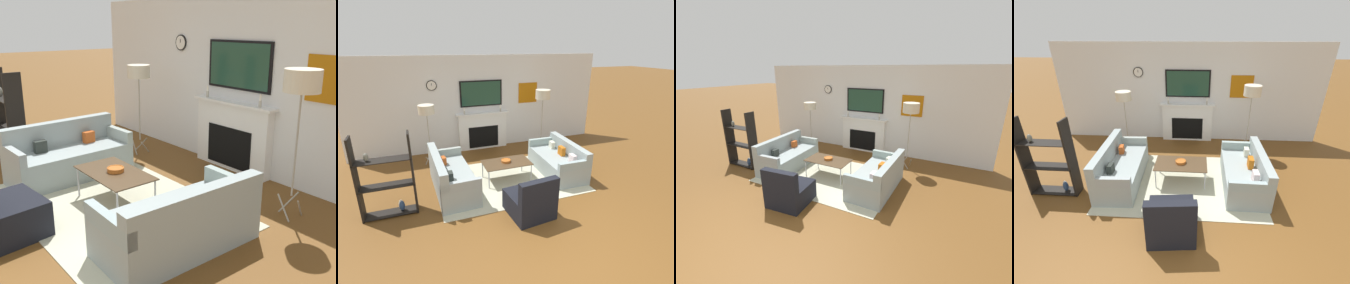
% 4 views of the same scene
% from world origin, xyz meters
% --- Properties ---
extents(ground_plane, '(60.00, 60.00, 0.00)m').
position_xyz_m(ground_plane, '(0.00, 0.00, 0.00)').
color(ground_plane, brown).
extents(fireplace_wall, '(7.43, 0.28, 2.70)m').
position_xyz_m(fireplace_wall, '(0.00, 5.00, 1.24)').
color(fireplace_wall, silver).
rests_on(fireplace_wall, ground_plane).
extents(area_rug, '(3.21, 2.21, 0.01)m').
position_xyz_m(area_rug, '(0.00, 2.72, 0.01)').
color(area_rug, beige).
rests_on(area_rug, ground_plane).
extents(couch_left, '(0.84, 1.82, 0.83)m').
position_xyz_m(couch_left, '(-1.30, 2.71, 0.30)').
color(couch_left, '#929F9F').
rests_on(couch_left, ground_plane).
extents(couch_right, '(0.83, 1.69, 0.75)m').
position_xyz_m(couch_right, '(1.30, 2.71, 0.28)').
color(couch_right, '#929F9F').
rests_on(couch_right, ground_plane).
extents(armchair, '(0.81, 0.84, 0.83)m').
position_xyz_m(armchair, '(-0.07, 1.34, 0.27)').
color(armchair, black).
rests_on(armchair, ground_plane).
extents(coffee_table, '(1.08, 0.62, 0.44)m').
position_xyz_m(coffee_table, '(-0.03, 2.75, 0.41)').
color(coffee_table, '#4C3823').
rests_on(coffee_table, ground_plane).
extents(decorative_bowl, '(0.22, 0.22, 0.06)m').
position_xyz_m(decorative_bowl, '(-0.03, 2.77, 0.47)').
color(decorative_bowl, '#B55D20').
rests_on(decorative_bowl, coffee_table).
extents(floor_lamp_left, '(0.39, 0.39, 1.58)m').
position_xyz_m(floor_lamp_left, '(-1.59, 4.22, 1.44)').
color(floor_lamp_left, '#9E998E').
rests_on(floor_lamp_left, ground_plane).
extents(floor_lamp_right, '(0.41, 0.41, 1.78)m').
position_xyz_m(floor_lamp_right, '(1.59, 4.22, 1.62)').
color(floor_lamp_right, '#9E998E').
rests_on(floor_lamp_right, ground_plane).
extents(shelf_unit, '(0.95, 0.28, 1.55)m').
position_xyz_m(shelf_unit, '(-2.47, 2.22, 0.68)').
color(shelf_unit, black).
rests_on(shelf_unit, ground_plane).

